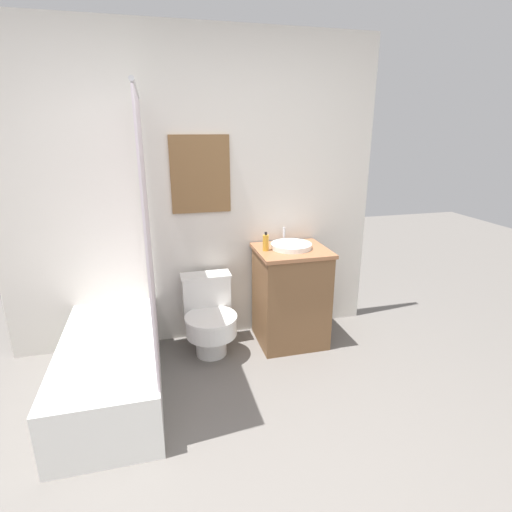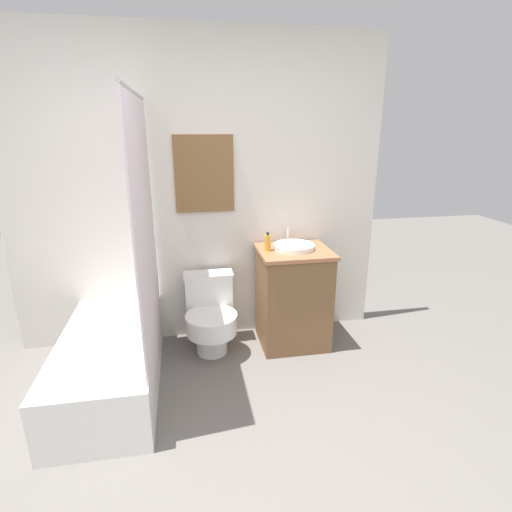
# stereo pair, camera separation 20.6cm
# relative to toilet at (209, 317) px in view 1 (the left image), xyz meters

# --- Properties ---
(wall_back) EXTENTS (3.04, 0.07, 2.50)m
(wall_back) POSITION_rel_toilet_xyz_m (-0.03, 0.30, 0.95)
(wall_back) COLOR silver
(wall_back) RESTS_ON ground_plane
(shower_area) EXTENTS (0.65, 1.35, 1.98)m
(shower_area) POSITION_rel_toilet_xyz_m (-0.71, -0.40, -0.04)
(shower_area) COLOR white
(shower_area) RESTS_ON ground_plane
(toilet) EXTENTS (0.41, 0.54, 0.63)m
(toilet) POSITION_rel_toilet_xyz_m (0.00, 0.00, 0.00)
(toilet) COLOR white
(toilet) RESTS_ON ground_plane
(vanity) EXTENTS (0.58, 0.52, 0.83)m
(vanity) POSITION_rel_toilet_xyz_m (0.69, -0.01, 0.11)
(vanity) COLOR brown
(vanity) RESTS_ON ground_plane
(sink) EXTENTS (0.33, 0.37, 0.13)m
(sink) POSITION_rel_toilet_xyz_m (0.69, 0.02, 0.55)
(sink) COLOR white
(sink) RESTS_ON vanity
(soap_bottle) EXTENTS (0.05, 0.05, 0.15)m
(soap_bottle) POSITION_rel_toilet_xyz_m (0.47, 0.00, 0.59)
(soap_bottle) COLOR gold
(soap_bottle) RESTS_ON vanity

